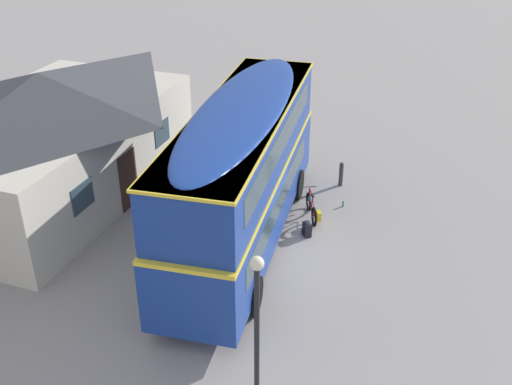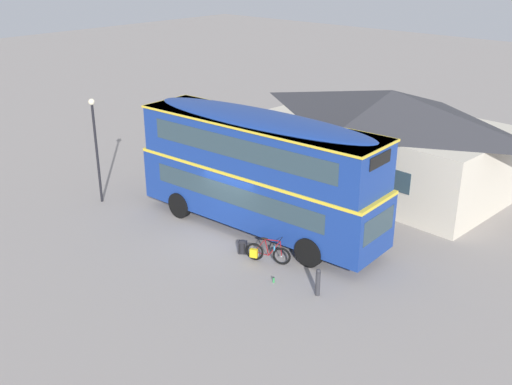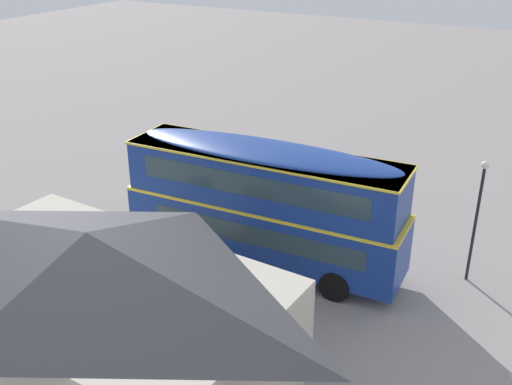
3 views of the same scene
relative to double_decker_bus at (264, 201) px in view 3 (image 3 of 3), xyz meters
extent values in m
plane|color=gray|center=(-0.41, -1.31, -2.64)|extent=(120.00, 120.00, 0.00)
cylinder|color=black|center=(3.23, 1.34, -2.09)|extent=(1.11, 0.33, 1.10)
cylinder|color=black|center=(3.34, -1.03, -2.09)|extent=(1.11, 0.33, 1.10)
cylinder|color=black|center=(-3.35, 1.03, -2.09)|extent=(1.11, 0.33, 1.10)
cylinder|color=black|center=(-3.24, -1.34, -2.09)|extent=(1.11, 0.33, 1.10)
cube|color=navy|center=(-0.01, 0.00, -1.13)|extent=(10.73, 3.00, 2.10)
cube|color=yellow|center=(-0.01, 0.00, -0.05)|extent=(10.75, 3.02, 0.12)
cube|color=navy|center=(-0.01, 0.00, 0.93)|extent=(10.41, 2.93, 1.90)
ellipsoid|color=navy|center=(-0.01, 0.00, 1.96)|extent=(10.20, 2.87, 0.36)
cube|color=#2D424C|center=(5.28, 0.25, -0.88)|extent=(0.16, 2.05, 0.90)
cube|color=black|center=(5.14, 0.24, 1.46)|extent=(0.12, 1.38, 0.44)
cube|color=#2D424C|center=(-0.15, -1.25, -0.83)|extent=(8.28, 0.43, 0.76)
cube|color=#2D424C|center=(0.05, -1.21, 1.08)|extent=(8.71, 0.45, 0.80)
cube|color=#2D424C|center=(-0.26, 1.23, -0.83)|extent=(8.28, 0.43, 0.76)
cube|color=#2D424C|center=(-0.06, 1.21, 1.08)|extent=(8.71, 0.45, 0.80)
cube|color=yellow|center=(-0.01, 0.00, 1.84)|extent=(10.52, 3.02, 0.08)
torus|color=black|center=(2.56, -1.62, -2.30)|extent=(0.66, 0.34, 0.68)
torus|color=black|center=(1.62, -2.01, -2.30)|extent=(0.66, 0.34, 0.68)
cylinder|color=#B2B2B7|center=(2.56, -1.62, -2.30)|extent=(0.08, 0.11, 0.05)
cylinder|color=#B2B2B7|center=(1.62, -2.01, -2.30)|extent=(0.08, 0.11, 0.05)
cylinder|color=maroon|center=(2.31, -1.72, -2.04)|extent=(0.44, 0.21, 0.66)
cylinder|color=maroon|center=(2.24, -1.75, -1.73)|extent=(0.54, 0.25, 0.05)
cylinder|color=maroon|center=(2.05, -1.83, -2.05)|extent=(0.18, 0.10, 0.63)
cylinder|color=maroon|center=(1.87, -1.91, -2.33)|extent=(0.50, 0.23, 0.09)
cylinder|color=maroon|center=(1.80, -1.93, -2.02)|extent=(0.39, 0.18, 0.58)
cylinder|color=maroon|center=(2.54, -1.63, -2.01)|extent=(0.10, 0.07, 0.59)
cylinder|color=black|center=(2.51, -1.64, -1.67)|extent=(0.20, 0.44, 0.03)
ellipsoid|color=black|center=(1.96, -1.87, -1.71)|extent=(0.28, 0.19, 0.06)
cube|color=yellow|center=(1.70, -2.15, -2.28)|extent=(0.31, 0.24, 0.32)
cylinder|color=#338CBF|center=(2.31, -1.72, -2.04)|extent=(0.07, 0.07, 0.18)
cube|color=black|center=(0.93, -1.92, -2.40)|extent=(0.39, 0.37, 0.48)
ellipsoid|color=black|center=(0.93, -1.92, -2.16)|extent=(0.37, 0.35, 0.10)
cube|color=black|center=(0.86, -1.81, -2.48)|extent=(0.21, 0.15, 0.17)
cylinder|color=black|center=(0.92, -2.07, -2.40)|extent=(0.05, 0.05, 0.39)
cylinder|color=black|center=(1.07, -1.98, -2.40)|extent=(0.05, 0.05, 0.39)
cylinder|color=green|center=(3.17, -2.75, -2.55)|extent=(0.07, 0.07, 0.19)
cylinder|color=black|center=(3.17, -2.75, -2.45)|extent=(0.04, 0.04, 0.03)
cube|color=beige|center=(1.24, 7.67, -1.03)|extent=(10.90, 6.84, 3.23)
pyramid|color=#38383D|center=(1.24, 7.67, 1.27)|extent=(11.33, 7.26, 1.37)
cube|color=#3D2319|center=(1.05, 4.56, -1.59)|extent=(1.10, 0.10, 2.10)
cube|color=#2D424C|center=(-1.58, 4.71, -0.87)|extent=(1.10, 0.10, 0.90)
cube|color=#2D424C|center=(3.69, 4.40, -0.87)|extent=(1.10, 0.10, 0.90)
cylinder|color=black|center=(-7.13, -2.58, -0.43)|extent=(0.11, 0.11, 4.43)
sphere|color=#F2E5BF|center=(-7.13, -2.58, 1.90)|extent=(0.28, 0.28, 0.28)
cylinder|color=#333338|center=(4.75, -2.39, -2.22)|extent=(0.16, 0.16, 0.85)
sphere|color=#333338|center=(4.75, -2.39, -1.75)|extent=(0.16, 0.16, 0.16)
camera|label=1|loc=(-15.91, -5.17, 8.47)|focal=43.01mm
camera|label=2|loc=(14.63, -16.32, 7.95)|focal=42.16mm
camera|label=3|loc=(-9.52, 17.79, 9.52)|focal=42.31mm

